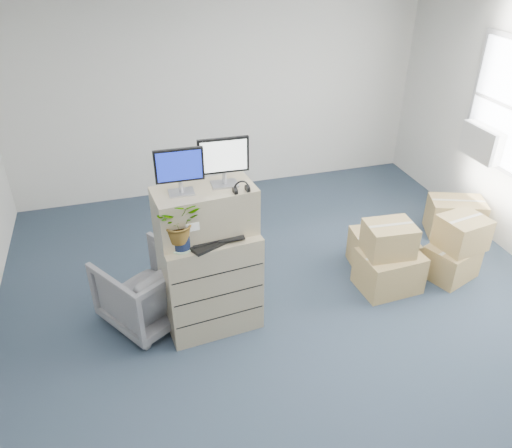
# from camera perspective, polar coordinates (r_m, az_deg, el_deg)

# --- Properties ---
(ground) EXTENTS (7.00, 7.00, 0.00)m
(ground) POSITION_cam_1_polar(r_m,az_deg,el_deg) (5.09, 5.42, -12.79)
(ground) COLOR #253344
(ground) RESTS_ON ground
(wall_back) EXTENTS (6.00, 0.02, 2.80)m
(wall_back) POSITION_cam_1_polar(r_m,az_deg,el_deg) (7.35, -4.24, 14.26)
(wall_back) COLOR beige
(wall_back) RESTS_ON ground
(ac_unit) EXTENTS (0.24, 0.60, 0.40)m
(ac_unit) POSITION_cam_1_polar(r_m,az_deg,el_deg) (6.86, 24.59, 8.50)
(ac_unit) COLOR silver
(ac_unit) RESTS_ON wall_right
(filing_cabinet_lower) EXTENTS (0.96, 0.64, 1.06)m
(filing_cabinet_lower) POSITION_cam_1_polar(r_m,az_deg,el_deg) (4.92, -5.21, -6.45)
(filing_cabinet_lower) COLOR tan
(filing_cabinet_lower) RESTS_ON ground
(filing_cabinet_upper) EXTENTS (0.95, 0.54, 0.45)m
(filing_cabinet_upper) POSITION_cam_1_polar(r_m,az_deg,el_deg) (4.55, -5.84, 1.48)
(filing_cabinet_upper) COLOR tan
(filing_cabinet_upper) RESTS_ON filing_cabinet_lower
(monitor_left) EXTENTS (0.42, 0.17, 0.41)m
(monitor_left) POSITION_cam_1_polar(r_m,az_deg,el_deg) (4.29, -8.75, 6.25)
(monitor_left) COLOR #99999E
(monitor_left) RESTS_ON filing_cabinet_upper
(monitor_right) EXTENTS (0.45, 0.18, 0.45)m
(monitor_right) POSITION_cam_1_polar(r_m,az_deg,el_deg) (4.39, -3.72, 7.40)
(monitor_right) COLOR #99999E
(monitor_right) RESTS_ON filing_cabinet_upper
(headphones) EXTENTS (0.14, 0.03, 0.14)m
(headphones) POSITION_cam_1_polar(r_m,az_deg,el_deg) (4.35, -1.70, 4.14)
(headphones) COLOR black
(headphones) RESTS_ON filing_cabinet_upper
(keyboard) EXTENTS (0.58, 0.43, 0.03)m
(keyboard) POSITION_cam_1_polar(r_m,az_deg,el_deg) (4.53, -4.68, -1.76)
(keyboard) COLOR black
(keyboard) RESTS_ON filing_cabinet_lower
(mouse) EXTENTS (0.10, 0.08, 0.03)m
(mouse) POSITION_cam_1_polar(r_m,az_deg,el_deg) (4.59, -1.42, -1.08)
(mouse) COLOR silver
(mouse) RESTS_ON filing_cabinet_lower
(water_bottle) EXTENTS (0.07, 0.07, 0.24)m
(water_bottle) POSITION_cam_1_polar(r_m,az_deg,el_deg) (4.60, -5.28, 0.34)
(water_bottle) COLOR gray
(water_bottle) RESTS_ON filing_cabinet_lower
(phone_dock) EXTENTS (0.07, 0.06, 0.14)m
(phone_dock) POSITION_cam_1_polar(r_m,az_deg,el_deg) (4.60, -6.50, -0.74)
(phone_dock) COLOR silver
(phone_dock) RESTS_ON filing_cabinet_lower
(external_drive) EXTENTS (0.21, 0.16, 0.06)m
(external_drive) POSITION_cam_1_polar(r_m,az_deg,el_deg) (4.77, -2.59, 0.40)
(external_drive) COLOR black
(external_drive) RESTS_ON filing_cabinet_lower
(tissue_box) EXTENTS (0.27, 0.19, 0.09)m
(tissue_box) POSITION_cam_1_polar(r_m,az_deg,el_deg) (4.76, -1.77, 1.40)
(tissue_box) COLOR #3B7BCB
(tissue_box) RESTS_ON external_drive
(potted_plant) EXTENTS (0.39, 0.43, 0.40)m
(potted_plant) POSITION_cam_1_polar(r_m,az_deg,el_deg) (4.34, -8.72, -0.27)
(potted_plant) COLOR #A4C39D
(potted_plant) RESTS_ON filing_cabinet_lower
(office_chair) EXTENTS (1.07, 1.05, 0.82)m
(office_chair) POSITION_cam_1_polar(r_m,az_deg,el_deg) (5.15, -12.43, -6.95)
(office_chair) COLOR #595A5E
(office_chair) RESTS_ON ground
(cardboard_boxes) EXTENTS (2.14, 1.43, 0.80)m
(cardboard_boxes) POSITION_cam_1_polar(r_m,az_deg,el_deg) (6.11, 18.00, -2.38)
(cardboard_boxes) COLOR #A2864E
(cardboard_boxes) RESTS_ON ground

